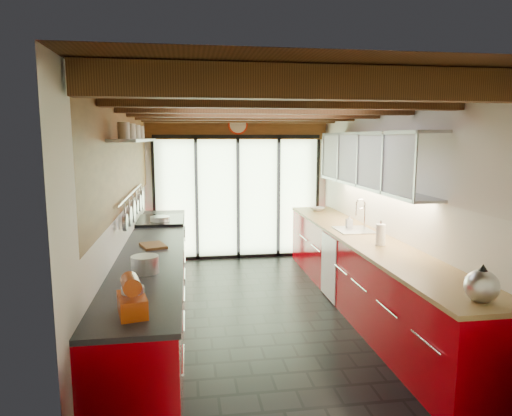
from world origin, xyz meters
name	(u,v)px	position (x,y,z in m)	size (l,w,h in m)	color
ground	(263,314)	(0.00, 0.00, 0.00)	(5.50, 5.50, 0.00)	black
room_shell	(263,179)	(0.00, 0.00, 1.65)	(5.50, 5.50, 5.50)	silver
ceiling_beams	(258,110)	(0.00, 0.38, 2.46)	(3.14, 5.06, 4.90)	#593316
glass_door	(238,165)	(0.00, 2.69, 1.66)	(2.95, 0.10, 2.90)	#C6EAAD
left_counter	(155,283)	(-1.28, 0.00, 0.46)	(0.68, 5.00, 0.92)	#A10008
range_stove	(162,252)	(-1.28, 1.45, 0.47)	(0.66, 0.90, 0.97)	silver
right_counter	(364,273)	(1.27, 0.00, 0.46)	(0.68, 5.00, 0.92)	#A10008
sink_assembly	(355,228)	(1.29, 0.40, 0.96)	(0.45, 0.52, 0.43)	silver
upper_cabinets_right	(371,160)	(1.43, 0.30, 1.85)	(0.34, 3.00, 3.00)	silver
left_wall_fixtures	(136,166)	(-1.47, 0.25, 1.80)	(0.28, 2.60, 0.96)	silver
stand_mixer	(132,298)	(-1.27, -2.12, 1.03)	(0.24, 0.35, 0.29)	#CC4610
pot_large	(145,264)	(-1.27, -1.14, 1.00)	(0.25, 0.25, 0.16)	silver
pot_small	(160,220)	(-1.27, 1.27, 0.97)	(0.27, 0.27, 0.11)	silver
cutting_board	(153,246)	(-1.27, -0.14, 0.93)	(0.24, 0.34, 0.03)	brown
kettle	(482,284)	(1.27, -2.25, 1.05)	(0.33, 0.35, 0.30)	silver
paper_towel	(381,235)	(1.27, -0.45, 1.04)	(0.14, 0.14, 0.29)	white
soap_bottle	(349,221)	(1.27, 0.57, 1.01)	(0.08, 0.08, 0.18)	silver
bowl	(317,209)	(1.27, 2.09, 0.95)	(0.23, 0.23, 0.06)	silver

